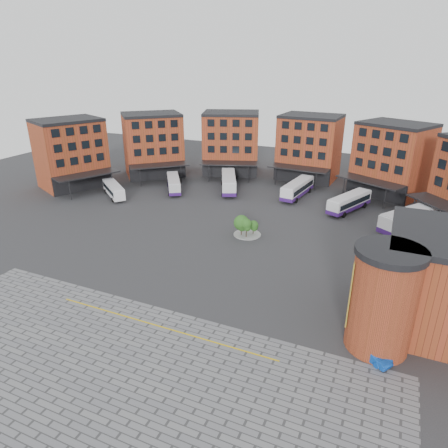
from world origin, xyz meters
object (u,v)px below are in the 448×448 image
at_px(tree_island, 245,225).
at_px(blue_car, 371,352).
at_px(bus_a, 114,189).
at_px(bus_c, 229,182).
at_px(bus_d, 297,188).
at_px(bus_f, 410,219).
at_px(bus_b, 174,183).
at_px(bus_e, 349,202).

bearing_deg(tree_island, blue_car, -45.90).
bearing_deg(tree_island, bus_a, 166.60).
xyz_separation_m(bus_a, bus_c, (19.84, 13.24, 0.25)).
relative_size(bus_d, bus_f, 0.99).
bearing_deg(bus_d, bus_a, -148.63).
relative_size(bus_a, bus_b, 0.89).
height_order(bus_a, bus_e, bus_e).
bearing_deg(bus_e, tree_island, -103.35).
xyz_separation_m(bus_b, blue_car, (43.29, -37.54, -0.94)).
bearing_deg(bus_e, bus_c, -162.13).
distance_m(bus_d, blue_car, 47.75).
bearing_deg(bus_a, bus_f, -45.61).
distance_m(bus_e, bus_f, 11.48).
bearing_deg(blue_car, bus_c, 71.21).
bearing_deg(bus_c, bus_e, -29.72).
relative_size(bus_b, bus_d, 0.85).
height_order(tree_island, bus_b, tree_island).
bearing_deg(bus_a, blue_car, -80.49).
xyz_separation_m(bus_b, bus_c, (10.70, 4.83, 0.28)).
bearing_deg(bus_d, tree_island, -89.51).
bearing_deg(bus_f, bus_b, -148.95).
xyz_separation_m(tree_island, bus_c, (-11.63, 20.74, 0.03)).
bearing_deg(bus_d, bus_b, -157.54).
relative_size(bus_a, bus_c, 0.73).
distance_m(bus_c, bus_f, 36.33).
height_order(tree_island, bus_c, bus_c).
height_order(bus_d, blue_car, bus_d).
xyz_separation_m(bus_c, bus_d, (14.49, 1.79, -0.11)).
bearing_deg(bus_b, bus_d, -18.51).
height_order(bus_a, bus_c, bus_c).
bearing_deg(bus_e, bus_f, -3.43).
bearing_deg(bus_d, bus_f, -16.32).
xyz_separation_m(tree_island, bus_f, (23.90, 13.14, 0.07)).
height_order(bus_c, bus_f, bus_f).
bearing_deg(blue_car, bus_d, 55.93).
distance_m(tree_island, bus_c, 23.77).
xyz_separation_m(bus_d, bus_f, (21.04, -9.38, 0.14)).
height_order(bus_a, bus_d, bus_d).
distance_m(tree_island, blue_car, 30.16).
bearing_deg(bus_b, blue_car, -74.18).
distance_m(tree_island, bus_d, 22.71).
distance_m(bus_b, bus_c, 11.74).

